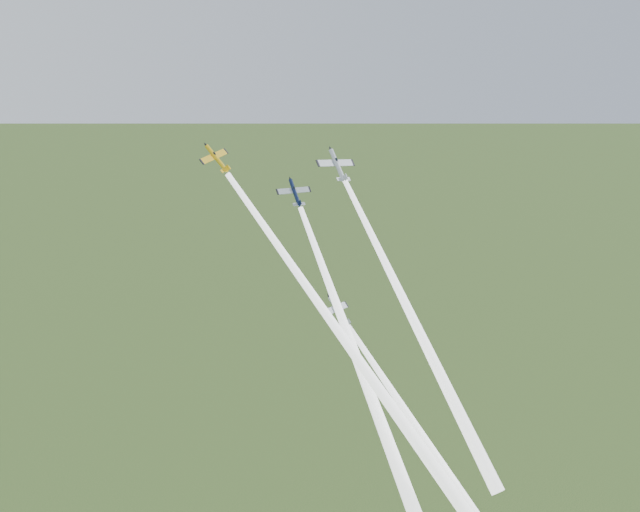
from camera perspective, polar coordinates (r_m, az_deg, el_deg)
The scene contains 8 objects.
plane_yellow at distance 131.39m, azimuth -7.38°, elevation 6.92°, with size 6.67×6.62×1.05m, color yellow, non-canonical shape.
smoke_trail_yellow at distance 126.11m, azimuth 3.44°, elevation -8.35°, with size 2.35×2.35×77.92m, color white, non-canonical shape.
plane_navy at distance 143.23m, azimuth -1.81°, elevation 4.54°, with size 6.82×6.76×1.07m, color #0C1838, non-canonical shape.
smoke_trail_navy at distance 133.09m, azimuth 2.52°, elevation -6.99°, with size 2.35×2.35×56.21m, color white, non-canonical shape.
plane_silver_right at distance 149.36m, azimuth 1.24°, elevation 6.48°, with size 8.67×8.60×1.36m, color silver, non-canonical shape.
smoke_trail_silver_right at distance 139.95m, azimuth 6.87°, elevation -4.96°, with size 2.35×2.35×60.49m, color white, non-canonical shape.
plane_silver_low at distance 141.98m, azimuth 1.28°, elevation -3.91°, with size 7.37×7.31×1.15m, color silver, non-canonical shape.
smoke_trail_silver_low at distance 143.09m, azimuth 8.61°, elevation -14.43°, with size 2.35×2.35×56.98m, color white, non-canonical shape.
Camera 1 is at (-82.62, -108.32, 131.91)m, focal length 45.00 mm.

